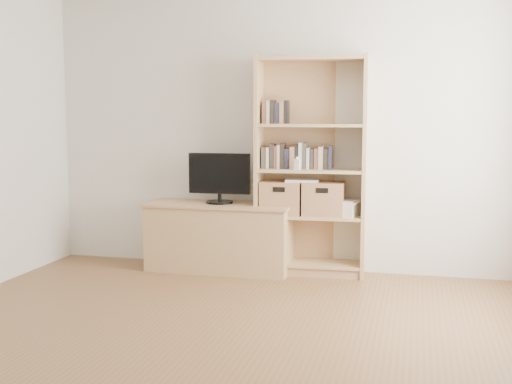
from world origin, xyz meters
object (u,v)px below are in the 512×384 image
(basket_left, at_px, (282,198))
(basket_right, at_px, (324,199))
(tv_stand, at_px, (220,238))
(baby_monitor, at_px, (297,164))
(laptop, at_px, (302,180))
(bookshelf, at_px, (311,166))
(television, at_px, (219,178))

(basket_left, height_order, basket_right, same)
(tv_stand, height_order, baby_monitor, baby_monitor)
(baby_monitor, bearing_deg, basket_right, 41.57)
(basket_left, bearing_deg, laptop, -3.27)
(bookshelf, height_order, television, bookshelf)
(tv_stand, xyz_separation_m, basket_right, (0.97, 0.08, 0.40))
(basket_left, bearing_deg, television, -177.24)
(tv_stand, xyz_separation_m, baby_monitor, (0.74, -0.04, 0.71))
(tv_stand, bearing_deg, basket_left, 5.49)
(baby_monitor, xyz_separation_m, basket_right, (0.23, 0.12, -0.32))
(tv_stand, bearing_deg, baby_monitor, -2.98)
(bookshelf, height_order, baby_monitor, bookshelf)
(basket_left, xyz_separation_m, basket_right, (0.39, 0.02, -0.00))
(bookshelf, bearing_deg, basket_left, -178.81)
(basket_left, distance_m, laptop, 0.25)
(basket_right, bearing_deg, baby_monitor, -154.48)
(basket_left, bearing_deg, tv_stand, -177.24)
(basket_left, bearing_deg, baby_monitor, -33.15)
(bookshelf, bearing_deg, television, -178.42)
(tv_stand, height_order, basket_right, basket_right)
(television, bearing_deg, basket_left, 4.48)
(basket_left, height_order, laptop, laptop)
(tv_stand, distance_m, basket_left, 0.71)
(baby_monitor, bearing_deg, tv_stand, -169.49)
(television, distance_m, basket_left, 0.61)
(basket_right, xyz_separation_m, laptop, (-0.20, -0.03, 0.16))
(tv_stand, relative_size, bookshelf, 0.67)
(laptop, bearing_deg, bookshelf, 10.71)
(tv_stand, distance_m, television, 0.57)
(television, bearing_deg, bookshelf, 4.31)
(bookshelf, xyz_separation_m, laptop, (-0.07, -0.02, -0.13))
(tv_stand, bearing_deg, bookshelf, 5.32)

